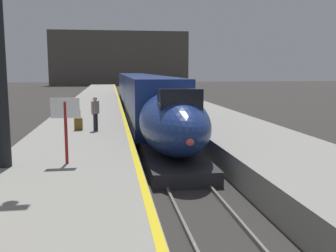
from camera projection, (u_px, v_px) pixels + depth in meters
name	position (u px, v px, depth m)	size (l,w,h in m)	color
platform_left	(89.00, 123.00, 25.77)	(4.80, 110.00, 1.05)	gray
platform_right	(208.00, 121.00, 26.94)	(4.80, 110.00, 1.05)	gray
platform_left_safety_stripe	(123.00, 115.00, 26.03)	(0.20, 107.80, 0.01)	yellow
rail_main_left	(136.00, 124.00, 29.01)	(0.08, 110.00, 0.12)	slate
rail_main_right	(156.00, 123.00, 29.22)	(0.08, 110.00, 0.12)	slate
highspeed_train_main	(143.00, 96.00, 31.18)	(2.92, 38.54, 3.60)	navy
passenger_near_edge	(95.00, 111.00, 19.28)	(0.39, 0.50, 1.69)	#23232D
rolling_suitcase	(78.00, 124.00, 19.46)	(0.40, 0.22, 0.98)	brown
departure_info_board	(65.00, 117.00, 12.37)	(0.90, 0.10, 2.12)	maroon
terminus_back_wall	(120.00, 58.00, 101.06)	(36.00, 2.00, 14.00)	#4C4742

